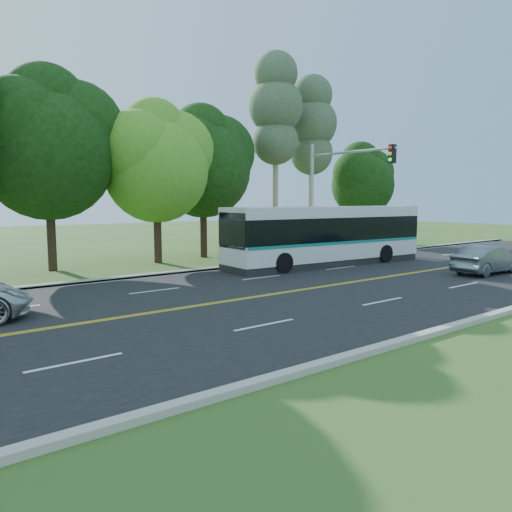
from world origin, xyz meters
TOP-DOWN VIEW (x-y plane):
  - ground at (0.00, 0.00)m, footprint 120.00×120.00m
  - road at (0.00, 0.00)m, footprint 60.00×14.00m
  - curb_north at (0.00, 7.15)m, footprint 60.00×0.30m
  - curb_south at (0.00, -7.15)m, footprint 60.00×0.30m
  - grass_verge at (0.00, 9.00)m, footprint 60.00×4.00m
  - lane_markings at (-0.09, 0.00)m, footprint 57.60×13.82m
  - tree_row at (-5.15, 12.13)m, footprint 44.70×9.10m
  - bougainvillea_hedge at (7.18, 8.15)m, footprint 9.50×2.25m
  - traffic_signal at (6.49, 5.40)m, footprint 0.42×6.10m
  - transit_bus at (5.32, 4.94)m, footprint 12.60×3.47m
  - sedan at (9.10, -2.42)m, footprint 4.28×1.66m

SIDE VIEW (x-z plane):
  - ground at x=0.00m, z-range 0.00..0.00m
  - road at x=0.00m, z-range 0.00..0.02m
  - lane_markings at x=-0.09m, z-range 0.02..0.02m
  - grass_verge at x=0.00m, z-range 0.00..0.10m
  - curb_north at x=0.00m, z-range 0.00..0.15m
  - curb_south at x=0.00m, z-range 0.00..0.15m
  - sedan at x=9.10m, z-range 0.02..1.41m
  - bougainvillea_hedge at x=7.18m, z-range -0.03..1.47m
  - transit_bus at x=5.32m, z-range 0.00..3.26m
  - traffic_signal at x=6.49m, z-range 1.17..8.17m
  - tree_row at x=-5.15m, z-range -0.19..13.65m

